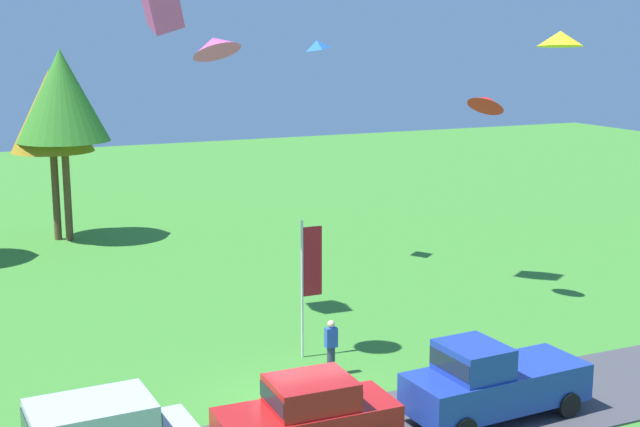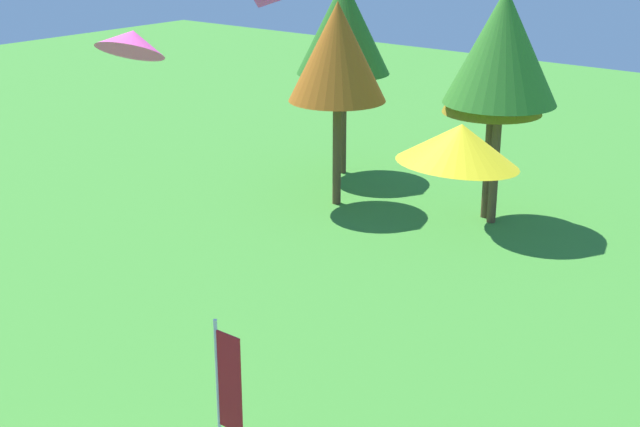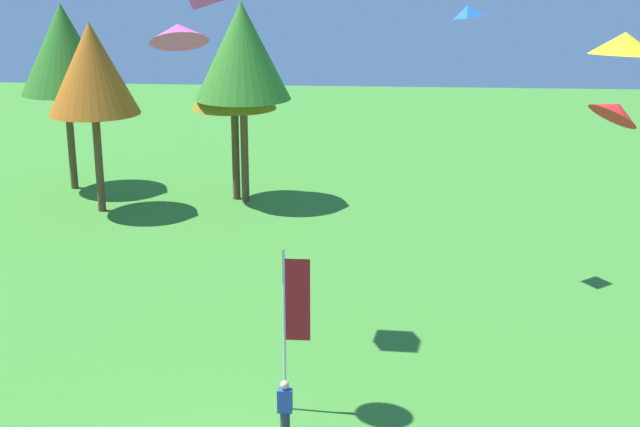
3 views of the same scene
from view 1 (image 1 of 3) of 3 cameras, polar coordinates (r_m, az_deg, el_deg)
ground_plane at (r=25.01m, az=-1.03°, el=-12.29°), size 120.00×120.00×0.00m
car_sedan_by_flagpole at (r=22.13m, az=-0.75°, el=-12.63°), size 4.43×2.01×1.84m
car_pickup_near_entrance at (r=24.26m, az=10.87°, el=-10.45°), size 5.09×2.26×2.14m
person_watching_sky at (r=26.89m, az=0.71°, el=-8.54°), size 0.36×0.24×1.71m
tree_right_of_center at (r=45.25m, az=-16.84°, el=6.27°), size 3.97×3.97×8.38m
tree_far_right at (r=44.88m, az=-16.20°, el=7.24°), size 4.44×4.44×9.37m
flag_banner at (r=27.83m, az=-0.71°, el=-3.69°), size 0.71×0.08×4.43m
kite_delta_high_left at (r=26.29m, az=-6.73°, el=10.66°), size 1.83×1.86×0.99m
kite_delta_high_right at (r=33.33m, az=10.62°, el=7.04°), size 1.86×1.86×1.04m
kite_box_over_trees at (r=30.61m, az=-10.09°, el=12.90°), size 1.45×1.55×1.93m
kite_delta_topmost at (r=27.89m, az=15.13°, el=10.75°), size 1.89×1.90×0.56m
kite_diamond_trailing_tail at (r=38.45m, az=-0.21°, el=10.74°), size 0.98×1.10×0.51m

